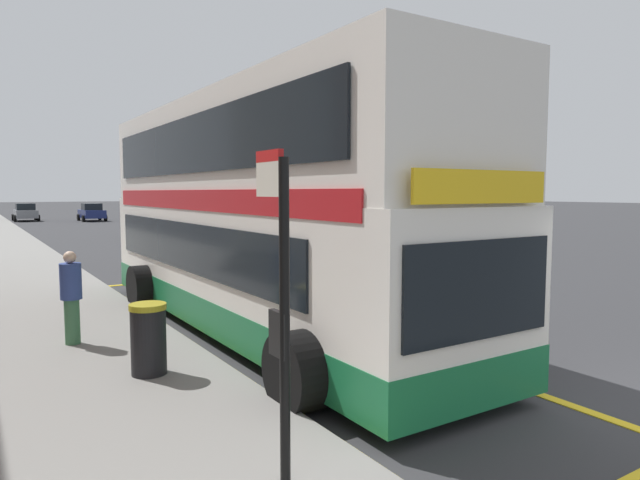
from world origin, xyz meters
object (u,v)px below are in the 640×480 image
at_px(parked_car_grey_behind, 25,212).
at_px(pedestrian_further_back, 71,294).
at_px(parked_car_black_kerbside, 172,224).
at_px(litter_bin, 149,339).
at_px(double_decker_bus, 255,223).
at_px(parked_car_navy_across, 92,212).
at_px(bus_stop_sign, 280,292).

height_order(parked_car_grey_behind, pedestrian_further_back, pedestrian_further_back).
distance_m(parked_car_black_kerbside, litter_bin, 25.80).
relative_size(double_decker_bus, parked_car_navy_across, 2.65).
relative_size(parked_car_grey_behind, litter_bin, 4.25).
distance_m(pedestrian_further_back, litter_bin, 2.34).
xyz_separation_m(pedestrian_further_back, litter_bin, (0.65, -2.22, -0.34)).
bearing_deg(bus_stop_sign, pedestrian_further_back, 98.27).
relative_size(parked_car_black_kerbside, litter_bin, 4.25).
relative_size(double_decker_bus, pedestrian_further_back, 7.16).
distance_m(double_decker_bus, bus_stop_sign, 6.04).
distance_m(bus_stop_sign, parked_car_grey_behind, 53.28).
height_order(parked_car_navy_across, pedestrian_further_back, pedestrian_further_back).
height_order(parked_car_black_kerbside, pedestrian_further_back, pedestrian_further_back).
xyz_separation_m(double_decker_bus, bus_stop_sign, (-2.45, -5.51, -0.25)).
distance_m(parked_car_navy_across, parked_car_black_kerbside, 21.97).
height_order(double_decker_bus, pedestrian_further_back, double_decker_bus).
distance_m(parked_car_navy_across, litter_bin, 47.07).
bearing_deg(litter_bin, parked_car_black_kerbside, 71.62).
bearing_deg(parked_car_black_kerbside, parked_car_grey_behind, 102.74).
relative_size(parked_car_navy_across, parked_car_grey_behind, 1.00).
xyz_separation_m(bus_stop_sign, parked_car_navy_across, (7.44, 49.94, -1.01)).
bearing_deg(litter_bin, bus_stop_sign, -86.99).
relative_size(bus_stop_sign, parked_car_black_kerbside, 0.69).
relative_size(parked_car_navy_across, parked_car_black_kerbside, 1.00).
relative_size(double_decker_bus, bus_stop_sign, 3.86).
height_order(parked_car_navy_across, litter_bin, parked_car_navy_across).
bearing_deg(pedestrian_further_back, double_decker_bus, -3.61).
relative_size(bus_stop_sign, parked_car_navy_across, 0.69).
bearing_deg(parked_car_black_kerbside, litter_bin, -108.25).
distance_m(parked_car_navy_across, parked_car_grey_behind, 6.09).
relative_size(pedestrian_further_back, litter_bin, 1.57).
bearing_deg(litter_bin, double_decker_bus, 37.45).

